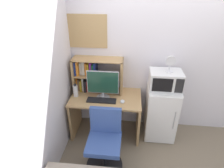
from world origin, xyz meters
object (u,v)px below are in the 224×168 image
hutch_bookshelf (91,74)px  water_bottle (76,91)px  microwave (165,80)px  desk_fan (170,63)px  monitor (103,84)px  mini_fridge (161,112)px  keyboard (102,100)px  desk_chair (105,144)px  wall_corkboard (85,31)px  computer_mouse (122,102)px

hutch_bookshelf → water_bottle: 0.37m
microwave → water_bottle: bearing=-176.3°
desk_fan → hutch_bookshelf: bearing=172.8°
monitor → water_bottle: bearing=179.1°
monitor → mini_fridge: monitor is taller
desk_fan → monitor: bearing=-174.6°
mini_fridge → microwave: microwave is taller
mini_fridge → hutch_bookshelf: bearing=172.7°
keyboard → desk_chair: (0.12, -0.52, -0.36)m
monitor → wall_corkboard: size_ratio=0.72×
keyboard → desk_fan: bearing=10.5°
keyboard → wall_corkboard: wall_corkboard is taller
monitor → hutch_bookshelf: bearing=133.9°
mini_fridge → microwave: 0.59m
keyboard → computer_mouse: 0.32m
monitor → wall_corkboard: bearing=131.1°
hutch_bookshelf → desk_chair: hutch_bookshelf is taller
hutch_bookshelf → desk_fan: desk_fan is taller
keyboard → mini_fridge: mini_fridge is taller
computer_mouse → mini_fridge: 0.71m
desk_fan → computer_mouse: bearing=-163.8°
monitor → keyboard: bearing=-97.7°
keyboard → water_bottle: (-0.42, 0.10, 0.09)m
computer_mouse → desk_chair: desk_chair is taller
water_bottle → mini_fridge: 1.42m
desk_chair → water_bottle: bearing=131.1°
mini_fridge → desk_fan: size_ratio=3.73×
hutch_bookshelf → monitor: hutch_bookshelf is taller
desk_chair → wall_corkboard: wall_corkboard is taller
keyboard → water_bottle: bearing=167.1°
mini_fridge → wall_corkboard: size_ratio=1.34×
monitor → computer_mouse: bearing=-17.9°
hutch_bookshelf → desk_chair: bearing=-68.5°
computer_mouse → water_bottle: 0.76m
mini_fridge → desk_chair: size_ratio=1.04×
monitor → water_bottle: size_ratio=2.30×
computer_mouse → wall_corkboard: size_ratio=0.13×
keyboard → computer_mouse: bearing=-1.7°
microwave → desk_chair: bearing=-139.3°
keyboard → wall_corkboard: bearing=123.8°
hutch_bookshelf → monitor: bearing=-46.1°
hutch_bookshelf → desk_chair: (0.34, -0.85, -0.64)m
keyboard → microwave: size_ratio=0.95×
water_bottle → desk_chair: water_bottle is taller
hutch_bookshelf → mini_fridge: hutch_bookshelf is taller
water_bottle → hutch_bookshelf: bearing=48.8°
monitor → microwave: monitor is taller
monitor → mini_fridge: (0.93, 0.09, -0.52)m
keyboard → desk_chair: size_ratio=0.51×
desk_chair → desk_fan: bearing=39.4°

